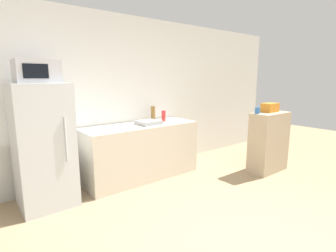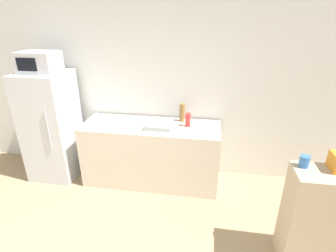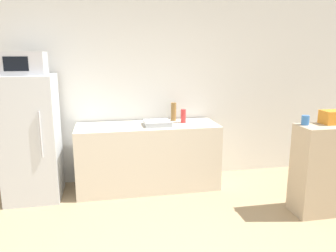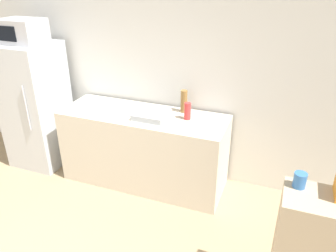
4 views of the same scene
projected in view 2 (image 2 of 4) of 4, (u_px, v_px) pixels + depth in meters
The scene contains 9 objects.
wall_back at pixel (136, 86), 3.78m from camera, with size 8.00×0.06×2.60m, color silver.
refrigerator at pixel (51, 126), 3.77m from camera, with size 0.64×0.66×1.55m.
microwave at pixel (39, 62), 3.41m from camera, with size 0.48×0.38×0.27m.
counter at pixel (151, 153), 3.72m from camera, with size 1.88×0.66×0.87m, color beige.
sink_basin at pixel (159, 125), 3.48m from camera, with size 0.34×0.33×0.06m, color #9EA3A8.
bottle_tall at pixel (182, 112), 3.64m from camera, with size 0.07×0.07×0.25m, color olive.
bottle_short at pixel (188, 120), 3.49m from camera, with size 0.07×0.07×0.18m, color red.
shelf_cabinet at pixel (327, 221), 2.40m from camera, with size 0.74×0.35×1.03m, color tan.
jar at pixel (304, 161), 2.29m from camera, with size 0.08×0.08×0.10m, color #336BB2.
Camera 2 is at (1.05, -0.78, 2.27)m, focal length 28.00 mm.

